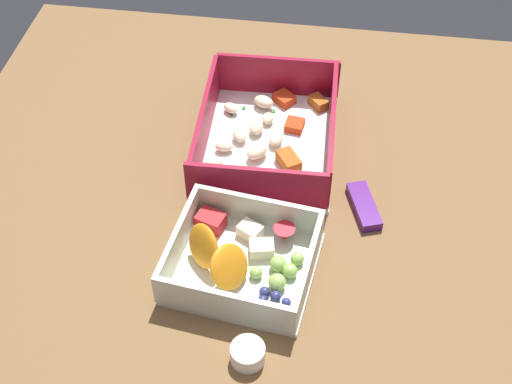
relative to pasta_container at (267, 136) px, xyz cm
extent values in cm
cube|color=brown|center=(11.75, 0.08, -2.93)|extent=(80.00, 80.00, 2.00)
cube|color=white|center=(-0.09, 0.05, -1.63)|extent=(22.04, 17.16, 0.60)
cube|color=maroon|center=(-10.56, -0.27, 1.57)|extent=(1.10, 16.53, 5.80)
cube|color=maroon|center=(10.38, 0.37, 1.57)|extent=(1.10, 16.53, 5.80)
cube|color=maroon|center=(-0.33, 8.01, 1.57)|extent=(20.36, 1.21, 5.80)
cube|color=maroon|center=(0.15, -7.91, 1.57)|extent=(20.36, 1.21, 5.80)
ellipsoid|color=beige|center=(-0.27, -3.60, -0.48)|extent=(2.85, 2.40, 1.22)
ellipsoid|color=beige|center=(8.66, -0.31, -0.38)|extent=(3.12, 3.31, 1.35)
ellipsoid|color=beige|center=(-2.01, -1.68, -0.46)|extent=(2.63, 1.95, 1.25)
ellipsoid|color=beige|center=(-7.13, -1.40, -0.37)|extent=(2.89, 3.31, 1.38)
ellipsoid|color=beige|center=(2.01, -5.19, -0.53)|extent=(1.83, 2.44, 1.14)
ellipsoid|color=beige|center=(-5.48, -5.60, -0.57)|extent=(2.52, 2.65, 1.09)
ellipsoid|color=beige|center=(2.62, -0.93, -0.30)|extent=(3.58, 3.43, 1.47)
ellipsoid|color=beige|center=(5.26, -5.91, -0.48)|extent=(2.74, 2.95, 1.21)
ellipsoid|color=beige|center=(5.50, -2.81, -0.56)|extent=(2.68, 2.52, 1.10)
ellipsoid|color=beige|center=(7.89, -3.57, -0.50)|extent=(2.58, 2.87, 1.18)
ellipsoid|color=beige|center=(-4.13, -0.46, -0.60)|extent=(2.11, 1.49, 1.05)
ellipsoid|color=beige|center=(-0.15, 1.07, -0.48)|extent=(2.48, 1.77, 1.22)
cube|color=red|center=(-3.53, 3.14, -0.82)|extent=(2.69, 2.61, 1.03)
cube|color=#AD5B1E|center=(3.56, 3.13, -0.50)|extent=(3.95, 3.56, 1.67)
cube|color=red|center=(-8.65, 1.18, -0.75)|extent=(3.39, 3.42, 1.17)
cube|color=brown|center=(8.32, 4.14, -0.81)|extent=(3.66, 3.18, 1.04)
cube|color=#AD5B1E|center=(-8.40, 5.84, -0.67)|extent=(3.02, 2.93, 1.33)
cube|color=#387A33|center=(8.14, -4.61, -1.23)|extent=(0.60, 0.40, 0.20)
cube|color=#387A33|center=(-5.04, -5.43, -1.23)|extent=(0.60, 0.40, 0.20)
cube|color=#387A33|center=(6.70, -1.70, -1.23)|extent=(0.60, 0.40, 0.20)
cube|color=#387A33|center=(-6.43, 0.06, -1.23)|extent=(0.60, 0.40, 0.20)
cube|color=#387A33|center=(-6.52, -4.02, -1.23)|extent=(0.60, 0.40, 0.20)
cube|color=silver|center=(19.74, -0.10, -1.63)|extent=(15.66, 16.72, 0.60)
cube|color=silver|center=(13.16, 0.74, 0.68)|extent=(2.52, 15.03, 4.03)
cube|color=silver|center=(26.31, -0.95, 0.68)|extent=(2.52, 15.03, 4.03)
cube|color=silver|center=(20.66, 7.08, 0.68)|extent=(12.63, 2.21, 4.03)
cube|color=silver|center=(18.81, -7.28, 0.68)|extent=(12.63, 2.21, 4.03)
ellipsoid|color=orange|center=(21.89, -1.14, 1.18)|extent=(6.25, 5.89, 4.83)
ellipsoid|color=orange|center=(19.68, -4.31, 1.35)|extent=(5.73, 5.63, 5.17)
cube|color=red|center=(14.59, -4.54, -0.40)|extent=(3.18, 3.68, 1.86)
cube|color=#F4EACC|center=(15.31, -0.07, -0.57)|extent=(2.93, 3.17, 1.53)
cube|color=#F4EACC|center=(17.66, 1.74, -0.53)|extent=(2.47, 3.00, 1.60)
sphere|color=#9ECC60|center=(20.90, 1.56, -0.63)|extent=(1.40, 1.40, 1.40)
sphere|color=#9ECC60|center=(21.99, 3.96, -0.38)|extent=(1.90, 1.90, 1.90)
sphere|color=#9ECC60|center=(19.54, 3.76, -0.42)|extent=(1.82, 1.82, 1.82)
sphere|color=#9ECC60|center=(20.22, 5.13, -0.52)|extent=(1.63, 1.63, 1.63)
sphere|color=#9ECC60|center=(18.45, 5.73, -0.58)|extent=(1.51, 1.51, 1.51)
cone|color=red|center=(15.36, 3.95, -0.35)|extent=(2.47, 2.47, 1.97)
sphere|color=navy|center=(24.17, 2.76, -0.81)|extent=(1.05, 1.05, 1.05)
sphere|color=navy|center=(24.08, 5.19, -0.83)|extent=(1.00, 1.00, 1.00)
sphere|color=navy|center=(25.43, 1.51, -0.74)|extent=(1.19, 1.19, 1.19)
sphere|color=navy|center=(25.45, 4.43, -0.82)|extent=(1.02, 1.02, 1.02)
sphere|color=navy|center=(23.51, 4.01, -0.75)|extent=(1.16, 1.16, 1.16)
sphere|color=navy|center=(23.14, 2.78, -0.76)|extent=(1.14, 1.14, 1.14)
cube|color=#51197A|center=(8.99, 12.68, -1.33)|extent=(7.40, 4.54, 1.20)
cylinder|color=white|center=(30.55, 2.12, -0.93)|extent=(3.47, 3.47, 2.00)
camera|label=1|loc=(66.16, 8.03, 60.77)|focal=49.95mm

